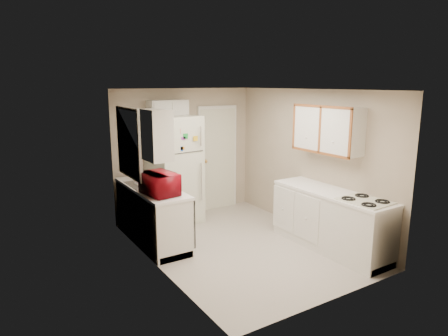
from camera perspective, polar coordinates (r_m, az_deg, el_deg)
floor at (r=6.39m, az=2.42°, el=-10.95°), size 3.80×3.80×0.00m
ceiling at (r=5.88m, az=2.63°, el=11.12°), size 3.80×3.80×0.00m
wall_left at (r=5.37m, az=-9.89°, el=-2.08°), size 3.80×3.80×0.00m
wall_right at (r=6.89m, az=12.16°, el=0.96°), size 3.80×3.80×0.00m
wall_back at (r=7.63m, az=-5.59°, el=2.23°), size 2.80×2.80×0.00m
wall_front at (r=4.63m, az=16.00°, el=-4.67°), size 2.80×2.80×0.00m
left_counter at (r=6.49m, az=-10.23°, el=-6.51°), size 0.60×1.80×0.90m
dishwasher at (r=6.07m, az=-5.54°, el=-7.30°), size 0.03×0.58×0.72m
sink at (r=6.51m, az=-10.86°, el=-2.71°), size 0.54×0.74×0.16m
microwave at (r=5.87m, az=-9.13°, el=-2.35°), size 0.62×0.40×0.39m
soap_bottle at (r=6.81m, az=-12.01°, el=-0.89°), size 0.12×0.12×0.21m
window_blinds at (r=6.28m, az=-13.34°, el=3.53°), size 0.10×0.98×1.08m
upper_cabinet_left at (r=5.52m, az=-9.54°, el=4.65°), size 0.30×0.45×0.70m
refrigerator at (r=7.20m, az=-7.12°, el=-0.26°), size 0.89×0.87×1.94m
cabinet_over_fridge at (r=7.23m, az=-8.05°, el=8.02°), size 0.70×0.30×0.40m
interior_door at (r=7.96m, az=-0.92°, el=1.38°), size 0.86×0.06×2.08m
right_counter at (r=6.34m, az=14.94°, el=-7.19°), size 0.60×2.00×0.90m
stove at (r=5.99m, az=19.16°, el=-9.19°), size 0.56×0.68×0.78m
upper_cabinet_right at (r=6.35m, az=14.56°, el=5.39°), size 0.30×1.20×0.70m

